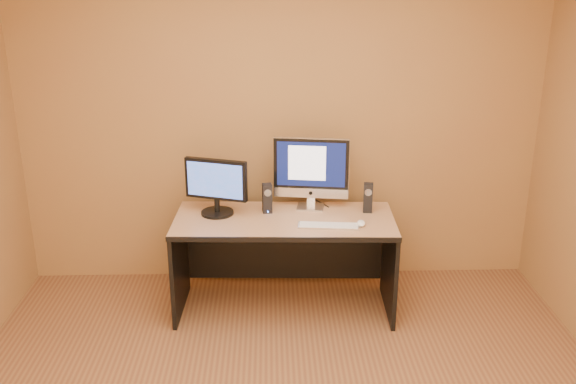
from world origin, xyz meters
The scene contains 10 objects.
walls centered at (0.00, 0.00, 1.30)m, with size 4.00×4.00×2.60m, color olive, non-canonical shape.
desk centered at (0.01, 1.41, 0.36)m, with size 1.56×0.68×0.72m, color tan, non-canonical shape.
imac centered at (0.21, 1.63, 0.99)m, with size 0.56×0.20×0.54m, color silver, non-canonical shape.
second_monitor centered at (-0.47, 1.52, 0.93)m, with size 0.47×0.23×0.41m, color black, non-canonical shape.
speaker_left centered at (-0.11, 1.54, 0.83)m, with size 0.07×0.07×0.21m, color black, non-canonical shape.
speaker_right centered at (0.62, 1.53, 0.83)m, with size 0.07×0.07×0.21m, color black, non-canonical shape.
keyboard centered at (0.31, 1.26, 0.73)m, with size 0.42×0.11×0.02m, color silver.
mouse centered at (0.54, 1.27, 0.74)m, with size 0.06×0.10×0.04m, color white.
cable_a centered at (0.30, 1.71, 0.73)m, with size 0.01×0.01×0.21m, color black.
cable_b centered at (0.19, 1.71, 0.73)m, with size 0.01×0.01×0.18m, color black.
Camera 1 is at (-0.09, -2.79, 2.43)m, focal length 40.00 mm.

